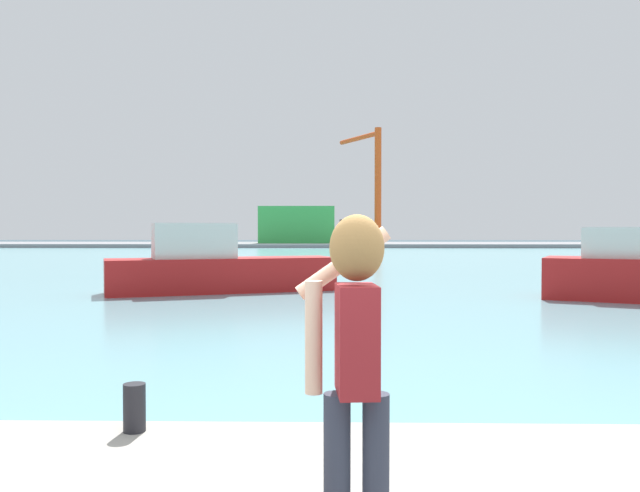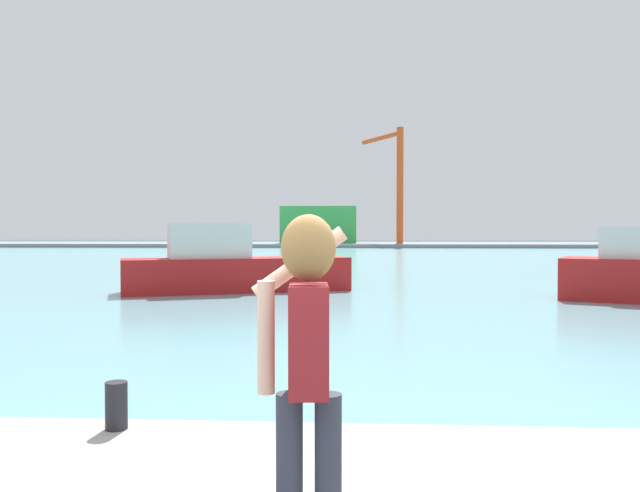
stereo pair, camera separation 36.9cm
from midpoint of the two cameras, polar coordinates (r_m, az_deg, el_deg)
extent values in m
plane|color=#334751|center=(53.48, 3.09, -1.12)|extent=(220.00, 220.00, 0.00)
cube|color=#6BA8B2|center=(55.48, 3.10, -1.02)|extent=(140.00, 100.00, 0.02)
cube|color=gray|center=(95.45, 3.24, 0.12)|extent=(140.00, 20.00, 0.54)
cylinder|color=#2D3342|center=(3.46, 0.47, -19.73)|extent=(0.14, 0.14, 0.82)
cylinder|color=#2D3342|center=(3.46, 3.99, -19.76)|extent=(0.14, 0.14, 0.82)
cube|color=maroon|center=(3.27, 2.24, -8.41)|extent=(0.23, 0.35, 0.56)
sphere|color=#E0B293|center=(3.23, 2.25, -0.33)|extent=(0.22, 0.22, 0.22)
ellipsoid|color=olive|center=(3.21, 2.24, -0.16)|extent=(0.28, 0.26, 0.34)
cylinder|color=#E0B293|center=(3.28, -1.64, -8.20)|extent=(0.09, 0.09, 0.58)
cylinder|color=#E0B293|center=(3.45, 1.21, -1.55)|extent=(0.53, 0.12, 0.40)
cube|color=black|center=(3.56, 1.14, 1.28)|extent=(0.02, 0.07, 0.14)
cylinder|color=black|center=(5.65, -16.03, -13.64)|extent=(0.18, 0.18, 0.40)
cube|color=#B21919|center=(24.10, -7.01, -2.57)|extent=(8.61, 4.93, 1.27)
cube|color=silver|center=(23.87, -9.51, 0.47)|extent=(3.31, 2.50, 1.30)
cube|color=silver|center=(23.12, 26.91, 0.26)|extent=(2.62, 2.47, 1.02)
cube|color=green|center=(96.19, 0.09, 1.90)|extent=(11.06, 10.02, 5.41)
cylinder|color=#D84C19|center=(93.60, 7.32, 5.44)|extent=(1.00, 1.00, 16.93)
cylinder|color=#D84C19|center=(99.22, 5.62, 9.66)|extent=(5.83, 10.24, 0.70)
camera|label=1|loc=(0.18, -88.90, 0.03)|focal=35.56mm
camera|label=2|loc=(0.18, 91.10, -0.03)|focal=35.56mm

